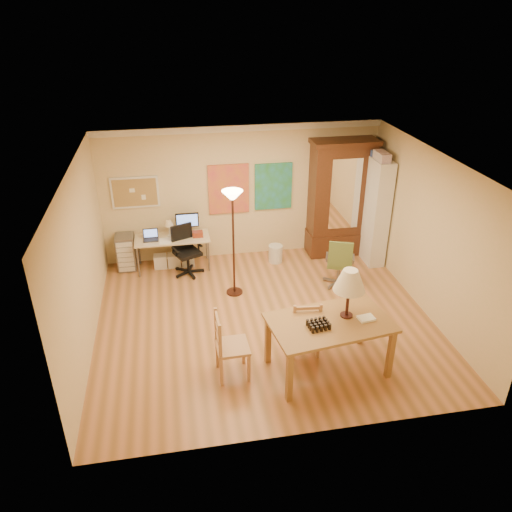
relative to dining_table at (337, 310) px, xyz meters
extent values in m
plane|color=#986535|center=(-0.74, 1.35, -0.99)|extent=(5.50, 5.50, 0.00)
cube|color=white|center=(-0.74, 3.81, 1.65)|extent=(5.50, 0.08, 0.12)
cube|color=tan|center=(-2.79, 3.82, 0.51)|extent=(0.90, 0.04, 0.62)
cube|color=gold|center=(-0.99, 3.82, 0.46)|extent=(0.80, 0.04, 1.00)
cube|color=teal|center=(-0.09, 3.82, 0.46)|extent=(0.75, 0.04, 0.95)
cube|color=#8F5D2E|center=(-0.10, -0.03, -0.18)|extent=(1.79, 1.22, 0.04)
cube|color=#8F5D2E|center=(-0.79, -0.55, -0.60)|extent=(0.09, 0.09, 0.79)
cube|color=#8F5D2E|center=(0.71, -0.34, -0.60)|extent=(0.09, 0.09, 0.79)
cube|color=#8F5D2E|center=(-0.90, 0.28, -0.60)|extent=(0.09, 0.09, 0.79)
cube|color=#8F5D2E|center=(0.59, 0.49, -0.60)|extent=(0.09, 0.09, 0.79)
cylinder|color=black|center=(0.17, 0.06, -0.15)|extent=(0.18, 0.18, 0.02)
cylinder|color=black|center=(0.17, 0.06, 0.06)|extent=(0.04, 0.04, 0.44)
cone|color=beige|center=(0.17, 0.06, 0.42)|extent=(0.44, 0.44, 0.31)
cube|color=white|center=(0.41, -0.07, -0.14)|extent=(0.24, 0.20, 0.03)
cube|color=black|center=(-0.30, -0.14, -0.11)|extent=(0.34, 0.29, 0.09)
cube|color=tan|center=(-0.32, 0.44, -0.54)|extent=(0.48, 0.46, 0.04)
cube|color=tan|center=(-0.11, 0.60, -0.78)|extent=(0.04, 0.04, 0.43)
cube|color=tan|center=(-0.49, 0.63, -0.78)|extent=(0.04, 0.04, 0.43)
cube|color=tan|center=(-0.15, 0.24, -0.78)|extent=(0.04, 0.04, 0.43)
cube|color=tan|center=(-0.52, 0.28, -0.78)|extent=(0.04, 0.04, 0.43)
cube|color=tan|center=(-0.15, 0.24, -0.30)|extent=(0.04, 0.04, 0.50)
cube|color=tan|center=(-0.52, 0.28, -0.30)|extent=(0.04, 0.04, 0.50)
cube|color=tan|center=(-0.34, 0.26, -0.25)|extent=(0.38, 0.07, 0.05)
cube|color=tan|center=(-1.45, 0.10, -0.51)|extent=(0.46, 0.48, 0.04)
cube|color=tan|center=(-1.25, -0.10, -0.76)|extent=(0.04, 0.04, 0.46)
cube|color=tan|center=(-1.26, 0.31, -0.76)|extent=(0.04, 0.04, 0.46)
cube|color=tan|center=(-1.63, -0.11, -0.76)|extent=(0.04, 0.04, 0.46)
cube|color=tan|center=(-1.65, 0.30, -0.76)|extent=(0.04, 0.04, 0.46)
cube|color=tan|center=(-1.63, -0.11, -0.24)|extent=(0.04, 0.04, 0.54)
cube|color=tan|center=(-1.65, 0.30, -0.24)|extent=(0.04, 0.04, 0.54)
cube|color=tan|center=(-1.64, 0.10, -0.19)|extent=(0.04, 0.41, 0.05)
cylinder|color=#381E16|center=(-1.12, 2.29, -0.98)|extent=(0.30, 0.30, 0.03)
cylinder|color=#381E16|center=(-1.12, 2.29, -0.04)|extent=(0.04, 0.04, 1.85)
cone|color=#FFE0A5|center=(-1.12, 2.29, 0.91)|extent=(0.36, 0.36, 0.15)
cube|color=tan|center=(-2.16, 3.47, -0.35)|extent=(1.44, 0.63, 0.03)
cylinder|color=slate|center=(-2.84, 3.20, -0.68)|extent=(0.03, 0.03, 0.63)
cylinder|color=slate|center=(-1.49, 3.20, -0.68)|extent=(0.03, 0.03, 0.63)
cylinder|color=slate|center=(-2.84, 3.74, -0.68)|extent=(0.03, 0.03, 0.63)
cylinder|color=slate|center=(-1.49, 3.74, -0.68)|extent=(0.03, 0.03, 0.63)
cube|color=black|center=(-2.57, 3.42, -0.33)|extent=(0.29, 0.20, 0.01)
cube|color=black|center=(-2.57, 3.57, -0.23)|extent=(0.29, 0.05, 0.19)
cube|color=black|center=(-1.85, 3.60, -0.05)|extent=(0.45, 0.04, 0.29)
cone|color=beige|center=(-2.21, 3.56, -0.06)|extent=(0.18, 0.18, 0.11)
cube|color=white|center=(-2.30, 3.33, -0.33)|extent=(0.22, 0.29, 0.01)
cube|color=maroon|center=(-1.67, 3.42, -0.28)|extent=(0.20, 0.14, 0.11)
cube|color=white|center=(-2.43, 3.51, -0.86)|extent=(0.25, 0.22, 0.27)
cube|color=white|center=(-2.16, 3.51, -0.86)|extent=(0.25, 0.22, 0.27)
cube|color=silver|center=(-1.89, 3.51, -0.86)|extent=(0.25, 0.22, 0.27)
cylinder|color=black|center=(-1.90, 3.16, -0.76)|extent=(0.06, 0.06, 0.37)
cube|color=black|center=(-1.90, 3.16, -0.54)|extent=(0.58, 0.57, 0.07)
cube|color=black|center=(-1.98, 3.35, -0.26)|extent=(0.41, 0.21, 0.48)
cube|color=black|center=(-2.12, 3.07, -0.41)|extent=(0.15, 0.27, 0.03)
cube|color=black|center=(-1.68, 3.26, -0.41)|extent=(0.15, 0.27, 0.03)
cylinder|color=slate|center=(0.85, 2.26, -0.76)|extent=(0.06, 0.06, 0.37)
cube|color=#54692F|center=(0.85, 2.26, -0.54)|extent=(0.57, 0.56, 0.07)
cube|color=#54692F|center=(0.78, 2.07, -0.27)|extent=(0.42, 0.19, 0.48)
cube|color=slate|center=(1.07, 2.18, -0.41)|extent=(0.13, 0.27, 0.03)
cube|color=slate|center=(0.62, 2.35, -0.41)|extent=(0.13, 0.27, 0.03)
cube|color=slate|center=(-3.08, 3.61, -0.64)|extent=(0.35, 0.40, 0.71)
cube|color=silver|center=(-3.08, 3.39, -0.64)|extent=(0.30, 0.02, 0.61)
cube|color=#3A250F|center=(1.24, 3.59, 0.17)|extent=(1.21, 0.55, 2.31)
cube|color=#3A250F|center=(1.24, 3.59, -0.75)|extent=(1.26, 0.60, 0.46)
cube|color=white|center=(1.24, 3.31, 0.39)|extent=(0.61, 0.01, 1.43)
cube|color=#3A250F|center=(1.24, 3.59, 1.36)|extent=(1.30, 0.62, 0.09)
cube|color=white|center=(1.81, 3.15, 0.07)|extent=(0.32, 0.85, 2.13)
cube|color=#993333|center=(1.77, 2.99, -0.48)|extent=(0.19, 0.43, 0.26)
cube|color=#334C99|center=(1.77, 3.36, 0.77)|extent=(0.19, 0.30, 0.21)
cylinder|color=silver|center=(-0.13, 3.35, -0.81)|extent=(0.29, 0.29, 0.36)
camera|label=1|loc=(-2.11, -5.44, 3.81)|focal=35.00mm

